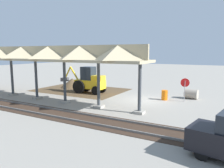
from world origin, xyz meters
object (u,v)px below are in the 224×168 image
Objects in this scene: stop_sign at (185,85)px; concrete_pipe at (191,94)px; backhoe at (89,81)px; traffic_barrel at (165,95)px.

concrete_pipe is at bearing -101.96° from stop_sign.
backhoe reaches higher than concrete_pipe.
stop_sign is at bearing -173.65° from traffic_barrel.
traffic_barrel is (-8.08, -0.47, -0.81)m from backhoe.
concrete_pipe is at bearing -167.60° from backhoe.
traffic_barrel is at bearing 6.35° from stop_sign.
stop_sign is at bearing -176.14° from backhoe.
backhoe reaches higher than stop_sign.
stop_sign is 9.82m from backhoe.
concrete_pipe is 1.37× the size of traffic_barrel.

